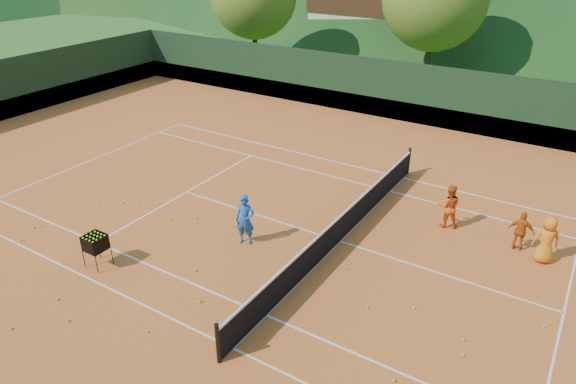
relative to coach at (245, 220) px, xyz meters
The scene contains 33 objects.
ground 3.06m from the coach, 33.65° to the left, with size 400.00×400.00×0.00m, color #2D571B.
clay_court 3.06m from the coach, 33.65° to the left, with size 40.00×24.00×0.02m, color #C75B20.
coach is the anchor object (origin of this frame).
student_a 6.61m from the coach, 40.97° to the left, with size 0.72×0.56×1.49m, color #EB5514.
student_b 8.34m from the coach, 29.59° to the left, with size 0.75×0.31×1.28m, color #CF5C12.
student_c 8.85m from the coach, 25.58° to the left, with size 0.73×0.47×1.49m, color orange.
tennis_ball_0 6.97m from the coach, 155.98° to the right, with size 0.07×0.07×0.07m, color #CEDE25.
tennis_ball_1 4.66m from the coach, 10.62° to the right, with size 0.07×0.07×0.07m, color #CEDE25.
tennis_ball_2 5.62m from the coach, ahead, with size 0.07×0.07×0.07m, color #CEDE25.
tennis_ball_3 5.60m from the coach, 106.74° to the right, with size 0.07×0.07×0.07m, color #CEDE25.
tennis_ball_4 5.60m from the coach, 117.35° to the right, with size 0.07×0.07×0.07m, color #CEDE25.
tennis_ball_5 3.41m from the coach, ahead, with size 0.07×0.07×0.07m, color #CEDE25.
tennis_ball_6 3.18m from the coach, 76.75° to the right, with size 0.07×0.07×0.07m, color #CEDE25.
tennis_ball_8 8.56m from the coach, ahead, with size 0.07×0.07×0.07m, color #CEDE25.
tennis_ball_9 6.67m from the coach, 24.95° to the right, with size 0.07×0.07×0.07m, color #CEDE25.
tennis_ball_10 4.62m from the coach, 85.40° to the right, with size 0.07×0.07×0.07m, color #CEDE25.
tennis_ball_11 5.35m from the coach, behind, with size 0.07×0.07×0.07m, color #CEDE25.
tennis_ball_12 4.02m from the coach, 61.10° to the right, with size 0.07×0.07×0.07m, color #CEDE25.
tennis_ball_13 3.08m from the coach, behind, with size 0.07×0.07×0.07m, color #CEDE25.
tennis_ball_14 7.03m from the coach, ahead, with size 0.07×0.07×0.07m, color #CEDE25.
tennis_ball_15 6.78m from the coach, 112.11° to the right, with size 0.07×0.07×0.07m, color #CEDE25.
tennis_ball_16 6.12m from the coach, behind, with size 0.07×0.07×0.07m, color #CEDE25.
tennis_ball_18 4.26m from the coach, behind, with size 0.07×0.07×0.07m, color #CEDE25.
tennis_ball_19 2.47m from the coach, behind, with size 0.07×0.07×0.07m, color #CEDE25.
tennis_ball_20 4.89m from the coach, behind, with size 0.07×0.07×0.07m, color #CEDE25.
tennis_ball_21 7.22m from the coach, 10.06° to the right, with size 0.07×0.07×0.07m, color #CEDE25.
tennis_ball_22 7.13m from the coach, 155.01° to the right, with size 0.07×0.07×0.07m, color #CEDE25.
tennis_ball_23 2.19m from the coach, 98.91° to the right, with size 0.07×0.07×0.07m, color #CEDE25.
tennis_ball_24 7.14m from the coach, 148.36° to the right, with size 0.07×0.07×0.07m, color #CEDE25.
court_lines 3.05m from the coach, 33.65° to the left, with size 23.83×11.03×0.00m.
tennis_net 2.96m from the coach, 33.65° to the left, with size 0.10×12.07×1.10m.
perimeter_fence 2.97m from the coach, 33.65° to the left, with size 40.40×24.24×3.00m.
ball_hopper 4.36m from the coach, 131.74° to the right, with size 0.57×0.57×1.00m.
Camera 1 is at (5.88, -12.43, 8.71)m, focal length 32.00 mm.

